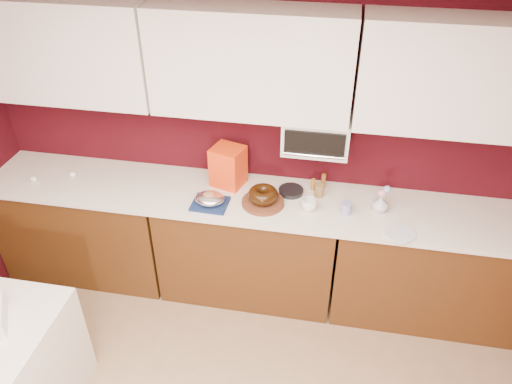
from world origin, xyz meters
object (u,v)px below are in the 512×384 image
Objects in this scene: toaster_oven at (316,133)px; blue_jar at (346,208)px; flower_vase at (380,203)px; coffee_mug at (309,204)px; pandoro_box at (228,166)px; foil_ham_nest at (210,198)px; bundt_cake at (263,195)px.

toaster_oven reaches higher than blue_jar.
coffee_mug is at bearing -171.14° from flower_vase.
pandoro_box reaches higher than blue_jar.
pandoro_box is (0.07, 0.29, 0.10)m from foil_ham_nest.
toaster_oven is 0.49m from coffee_mug.
foil_ham_nest is (-0.69, -0.31, -0.42)m from toaster_oven.
toaster_oven is 0.55m from blue_jar.
foil_ham_nest is 1.19m from flower_vase.
toaster_oven is 2.17× the size of foil_ham_nest.
foil_ham_nest is 0.69× the size of pandoro_box.
pandoro_box is 0.91m from blue_jar.
flower_vase is at bearing 7.11° from foil_ham_nest.
coffee_mug is (-0.00, -0.24, -0.42)m from toaster_oven.
foil_ham_nest reaches higher than blue_jar.
blue_jar is 0.66× the size of flower_vase.
pandoro_box is at bearing -178.29° from toaster_oven.
blue_jar is at bearing -162.50° from flower_vase.
foil_ham_nest is at bearing -155.89° from toaster_oven.
pandoro_box reaches higher than coffee_mug.
bundt_cake is 1.58× the size of flower_vase.
coffee_mug is at bearing -3.21° from pandoro_box.
toaster_oven reaches higher than bundt_cake.
bundt_cake is 0.38m from foil_ham_nest.
flower_vase reaches higher than coffee_mug.
toaster_oven is 3.36× the size of flower_vase.
pandoro_box is 2.94× the size of coffee_mug.
bundt_cake is at bearing -19.48° from pandoro_box.
foil_ham_nest is 2.02× the size of coffee_mug.
flower_vase is at bearing 8.86° from coffee_mug.
flower_vase is (0.48, -0.16, -0.41)m from toaster_oven.
toaster_oven is 0.56m from bundt_cake.
bundt_cake is at bearing -175.13° from flower_vase.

